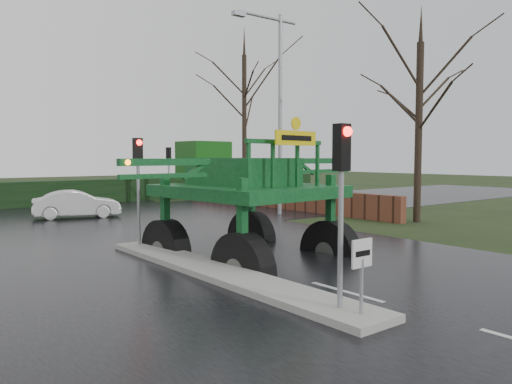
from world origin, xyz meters
TOP-DOWN VIEW (x-y plane):
  - ground at (0.00, 0.00)m, footprint 140.00×140.00m
  - road_main at (0.00, 10.00)m, footprint 14.00×80.00m
  - road_cross at (0.00, 16.00)m, footprint 80.00×12.00m
  - median_island at (-1.30, 3.00)m, footprint 1.20×10.00m
  - hedge_row at (0.00, 24.00)m, footprint 44.00×0.90m
  - brick_wall at (10.50, 16.00)m, footprint 0.40×20.00m
  - keep_left_sign at (-1.30, -1.50)m, footprint 0.50×0.07m
  - traffic_signal_near at (-1.30, -1.01)m, footprint 0.26×0.33m
  - traffic_signal_mid at (-1.30, 7.49)m, footprint 0.26×0.33m
  - traffic_signal_far at (6.50, 20.01)m, footprint 0.26×0.33m
  - street_light_right at (8.19, 12.00)m, footprint 3.85×0.30m
  - tree_right_near at (11.50, 6.00)m, footprint 5.60×5.60m
  - tree_right_far at (13.00, 21.00)m, footprint 7.00×7.00m
  - crop_sprayer at (-0.52, 3.32)m, footprint 8.98×5.93m
  - white_sedan at (-0.10, 16.96)m, footprint 4.21×2.33m

SIDE VIEW (x-z plane):
  - ground at x=0.00m, z-range 0.00..0.00m
  - white_sedan at x=-0.10m, z-range -0.66..0.66m
  - road_main at x=0.00m, z-range -0.01..0.01m
  - road_cross at x=0.00m, z-range 0.00..0.02m
  - median_island at x=-1.30m, z-range 0.01..0.17m
  - brick_wall at x=10.50m, z-range 0.00..1.20m
  - hedge_row at x=0.00m, z-range 0.00..1.50m
  - keep_left_sign at x=-1.30m, z-range 0.38..1.73m
  - crop_sprayer at x=-0.52m, z-range -0.14..4.90m
  - traffic_signal_near at x=-1.30m, z-range 0.83..4.35m
  - traffic_signal_mid at x=-1.30m, z-range 0.83..4.35m
  - traffic_signal_far at x=6.50m, z-range 0.83..4.35m
  - tree_right_near at x=11.50m, z-range 0.38..10.02m
  - street_light_right at x=8.19m, z-range 0.99..10.99m
  - tree_right_far at x=13.00m, z-range 0.47..12.52m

